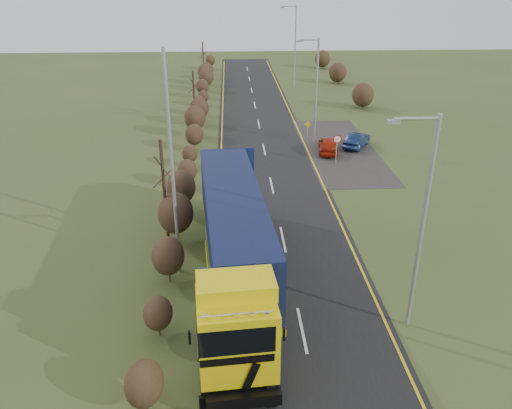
{
  "coord_description": "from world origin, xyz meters",
  "views": [
    {
      "loc": [
        -2.86,
        -20.91,
        13.84
      ],
      "look_at": [
        -1.55,
        4.01,
        2.24
      ],
      "focal_mm": 35.0,
      "sensor_mm": 36.0,
      "label": 1
    }
  ],
  "objects_px": {
    "streetlight_near": "(421,219)",
    "car_blue_sedan": "(357,140)",
    "car_red_hatchback": "(328,145)",
    "speed_sign": "(337,144)",
    "lorry": "(234,240)"
  },
  "relations": [
    {
      "from": "lorry",
      "to": "streetlight_near",
      "type": "height_order",
      "value": "streetlight_near"
    },
    {
      "from": "streetlight_near",
      "to": "speed_sign",
      "type": "height_order",
      "value": "streetlight_near"
    },
    {
      "from": "lorry",
      "to": "streetlight_near",
      "type": "relative_size",
      "value": 1.76
    },
    {
      "from": "lorry",
      "to": "car_red_hatchback",
      "type": "distance_m",
      "value": 21.26
    },
    {
      "from": "car_blue_sedan",
      "to": "streetlight_near",
      "type": "distance_m",
      "value": 24.86
    },
    {
      "from": "streetlight_near",
      "to": "car_blue_sedan",
      "type": "bearing_deg",
      "value": 81.41
    },
    {
      "from": "car_red_hatchback",
      "to": "speed_sign",
      "type": "relative_size",
      "value": 1.55
    },
    {
      "from": "streetlight_near",
      "to": "speed_sign",
      "type": "xyz_separation_m",
      "value": [
        0.94,
        19.83,
        -3.38
      ]
    },
    {
      "from": "car_blue_sedan",
      "to": "car_red_hatchback",
      "type": "bearing_deg",
      "value": 56.1
    },
    {
      "from": "speed_sign",
      "to": "streetlight_near",
      "type": "bearing_deg",
      "value": -92.7
    },
    {
      "from": "car_red_hatchback",
      "to": "car_blue_sedan",
      "type": "distance_m",
      "value": 3.06
    },
    {
      "from": "lorry",
      "to": "speed_sign",
      "type": "xyz_separation_m",
      "value": [
        8.22,
        16.5,
        -0.8
      ]
    },
    {
      "from": "car_red_hatchback",
      "to": "streetlight_near",
      "type": "xyz_separation_m",
      "value": [
        -0.88,
        -22.87,
        4.47
      ]
    },
    {
      "from": "speed_sign",
      "to": "car_red_hatchback",
      "type": "bearing_deg",
      "value": 91.04
    },
    {
      "from": "streetlight_near",
      "to": "speed_sign",
      "type": "relative_size",
      "value": 3.74
    }
  ]
}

